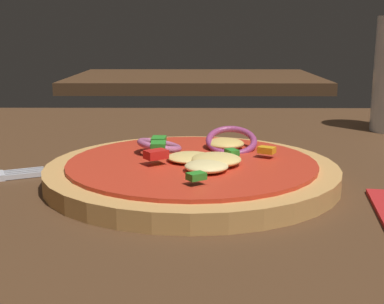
% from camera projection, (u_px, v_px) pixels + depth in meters
% --- Properties ---
extents(dining_table, '(1.38, 0.86, 0.03)m').
position_uv_depth(dining_table, '(216.00, 204.00, 0.42)').
color(dining_table, '#4C301C').
rests_on(dining_table, ground).
extents(pizza, '(0.23, 0.23, 0.04)m').
position_uv_depth(pizza, '(193.00, 170.00, 0.43)').
color(pizza, tan).
rests_on(pizza, dining_table).
extents(background_table, '(0.67, 0.46, 0.03)m').
position_uv_depth(background_table, '(195.00, 81.00, 1.46)').
color(background_table, '#4C301C').
rests_on(background_table, ground).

